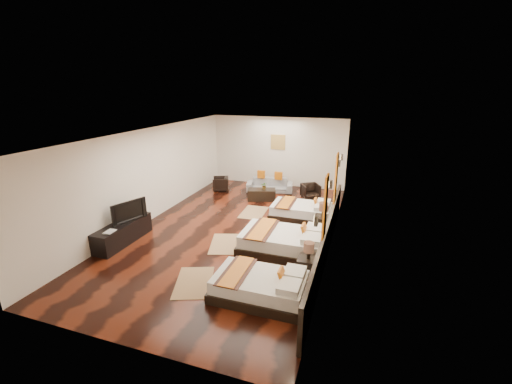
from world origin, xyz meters
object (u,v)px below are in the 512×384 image
(tv, at_px, (127,211))
(sofa, at_px, (270,185))
(coffee_table, at_px, (262,195))
(book, at_px, (106,231))
(figurine, at_px, (140,207))
(armchair_left, at_px, (221,184))
(bed_near, at_px, (261,286))
(armchair_right, at_px, (310,191))
(bed_mid, at_px, (285,242))
(tv_console, at_px, (123,233))
(nightstand_b, at_px, (322,223))
(nightstand_a, at_px, (308,265))
(table_plant, at_px, (264,186))
(bed_far, at_px, (302,211))

(tv, height_order, sofa, tv)
(tv, height_order, coffee_table, tv)
(book, height_order, figurine, figurine)
(figurine, bearing_deg, armchair_left, 82.13)
(bed_near, xyz_separation_m, armchair_right, (-0.07, 6.21, 0.04))
(tv, xyz_separation_m, armchair_left, (0.53, 4.76, -0.56))
(bed_mid, distance_m, coffee_table, 3.98)
(bed_mid, bearing_deg, book, -161.64)
(tv_console, height_order, armchair_right, armchair_right)
(coffee_table, bearing_deg, bed_near, -72.54)
(bed_near, bearing_deg, tv_console, 165.19)
(nightstand_b, distance_m, tv, 5.31)
(armchair_left, bearing_deg, nightstand_a, 19.08)
(figurine, relative_size, table_plant, 1.36)
(tv_console, bearing_deg, bed_far, 36.65)
(armchair_right, bearing_deg, nightstand_b, -104.69)
(nightstand_b, bearing_deg, armchair_right, 105.85)
(tv, xyz_separation_m, sofa, (2.41, 5.25, -0.57))
(bed_mid, xyz_separation_m, book, (-4.20, -1.39, 0.28))
(bed_near, relative_size, tv_console, 1.03)
(bed_mid, height_order, book, bed_mid)
(nightstand_a, height_order, armchair_right, nightstand_a)
(nightstand_a, height_order, nightstand_b, nightstand_b)
(bed_far, bearing_deg, tv_console, -143.35)
(tv, xyz_separation_m, armchair_right, (4.07, 4.90, -0.55))
(nightstand_b, relative_size, table_plant, 3.53)
(book, bearing_deg, sofa, 67.79)
(nightstand_a, distance_m, book, 4.97)
(tv, bearing_deg, bed_far, -34.69)
(armchair_left, bearing_deg, armchair_right, 70.73)
(bed_near, xyz_separation_m, bed_far, (0.00, 4.23, 0.00))
(bed_mid, xyz_separation_m, coffee_table, (-1.74, 3.58, -0.08))
(bed_near, bearing_deg, bed_mid, 89.89)
(tv, bearing_deg, coffee_table, -9.66)
(bed_mid, height_order, tv, tv)
(tv_console, bearing_deg, coffee_table, 60.83)
(nightstand_a, xyz_separation_m, tv_console, (-4.95, 0.14, -0.02))
(bed_far, bearing_deg, book, -138.67)
(figurine, xyz_separation_m, armchair_left, (0.58, 4.19, -0.45))
(tv_console, height_order, armchair_left, tv_console)
(tv_console, bearing_deg, nightstand_a, -1.61)
(figurine, bearing_deg, bed_mid, 0.71)
(tv, xyz_separation_m, table_plant, (2.50, 4.25, -0.30))
(bed_far, height_order, table_plant, bed_far)
(tv_console, distance_m, table_plant, 5.14)
(bed_mid, relative_size, tv_console, 1.19)
(figurine, bearing_deg, coffee_table, 55.90)
(tv_console, bearing_deg, table_plant, 60.26)
(nightstand_a, relative_size, figurine, 2.37)
(bed_near, relative_size, sofa, 1.04)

